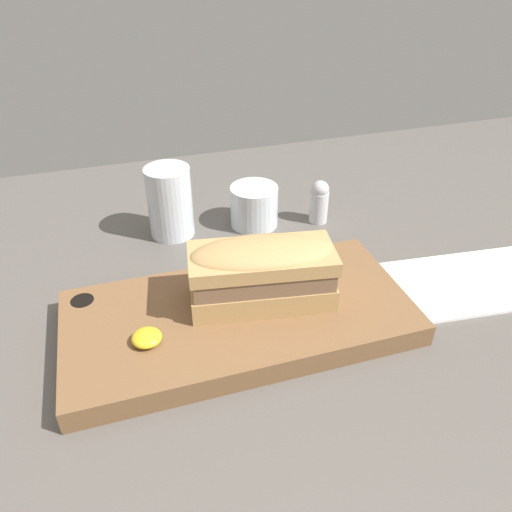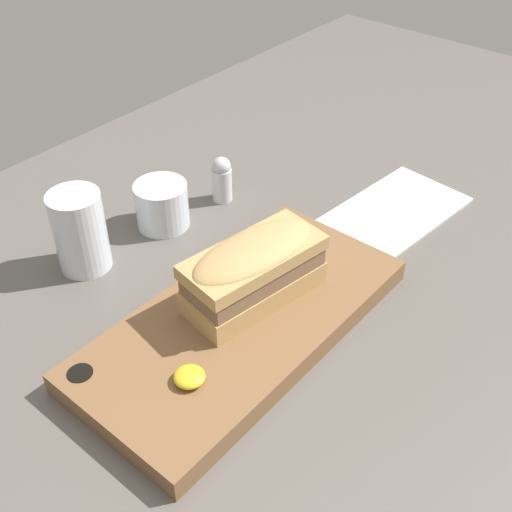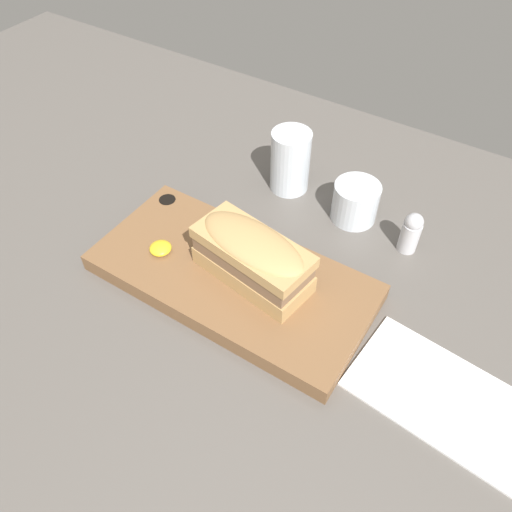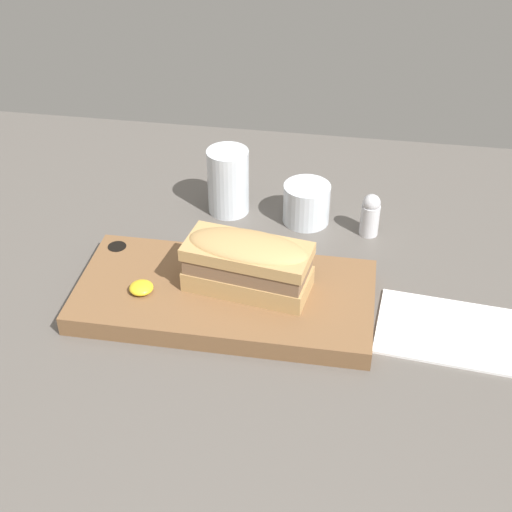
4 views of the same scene
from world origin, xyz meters
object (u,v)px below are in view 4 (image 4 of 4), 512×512
(water_glass, at_px, (228,185))
(wine_glass, at_px, (306,205))
(salt_shaker, at_px, (370,214))
(sandwich, at_px, (248,262))
(napkin, at_px, (464,334))
(serving_board, at_px, (224,296))

(water_glass, relative_size, wine_glass, 1.46)
(wine_glass, distance_m, salt_shaker, 0.10)
(sandwich, height_order, napkin, sandwich)
(napkin, bearing_deg, salt_shaker, 121.60)
(wine_glass, bearing_deg, sandwich, -104.81)
(napkin, bearing_deg, wine_glass, 134.68)
(salt_shaker, bearing_deg, napkin, -58.40)
(water_glass, bearing_deg, salt_shaker, -7.92)
(salt_shaker, bearing_deg, wine_glass, 168.26)
(napkin, bearing_deg, sandwich, 176.19)
(sandwich, bearing_deg, wine_glass, 75.19)
(serving_board, height_order, water_glass, water_glass)
(serving_board, height_order, napkin, serving_board)
(serving_board, xyz_separation_m, napkin, (0.31, -0.01, -0.01))
(wine_glass, bearing_deg, water_glass, 175.14)
(serving_board, bearing_deg, salt_shaker, 47.01)
(serving_board, relative_size, water_glass, 3.71)
(water_glass, xyz_separation_m, wine_glass, (0.13, -0.01, -0.02))
(serving_board, relative_size, salt_shaker, 5.72)
(napkin, distance_m, salt_shaker, 0.25)
(sandwich, distance_m, salt_shaker, 0.25)
(water_glass, distance_m, wine_glass, 0.13)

